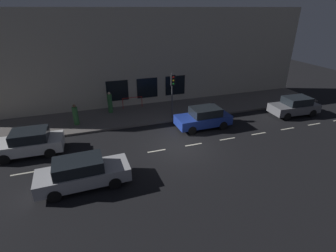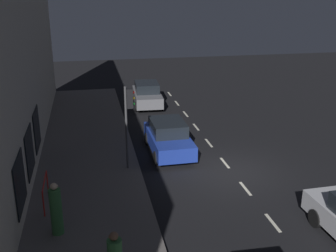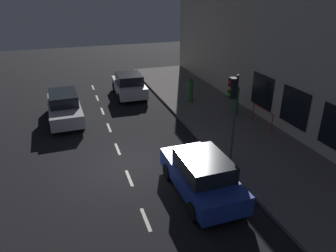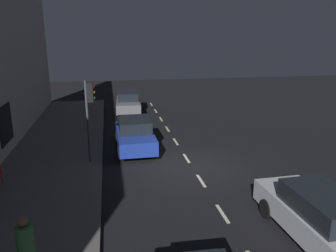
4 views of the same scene
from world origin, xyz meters
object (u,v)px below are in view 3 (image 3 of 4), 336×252
Objects in this scene: parked_car_1 at (202,175)px; parked_car_3 at (64,107)px; traffic_light at (233,98)px; pedestrian_1 at (235,100)px; parked_car_2 at (129,85)px; pedestrian_0 at (190,90)px.

parked_car_3 is at bearing 115.80° from parked_car_1.
traffic_light is 5.80m from pedestrian_1.
parked_car_1 is at bearing -139.32° from traffic_light.
parked_car_1 is at bearing -87.95° from parked_car_2.
parked_car_1 is 8.13m from pedestrian_1.
pedestrian_1 is at bearing 57.85° from traffic_light.
traffic_light is 2.27× the size of pedestrian_0.
pedestrian_0 is (3.30, 9.23, 0.11)m from parked_car_1.
parked_car_2 is 7.57m from pedestrian_1.
parked_car_1 is 12.01m from parked_car_2.
traffic_light is 0.91× the size of parked_car_2.
parked_car_3 is (-6.57, 7.18, -2.13)m from traffic_light.
pedestrian_0 reaches higher than parked_car_1.
pedestrian_0 is 3.28m from pedestrian_1.
parked_car_2 is at bearing -146.97° from parked_car_3.
pedestrian_1 is at bearing 26.16° from pedestrian_0.
traffic_light is 10.67m from parked_car_2.
pedestrian_1 is at bearing 163.20° from parked_car_3.
parked_car_1 and parked_car_3 have the same top height.
parked_car_2 is 2.23× the size of pedestrian_1.
parked_car_2 and parked_car_3 have the same top height.
parked_car_3 is (-4.50, 8.96, 0.00)m from parked_car_1.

